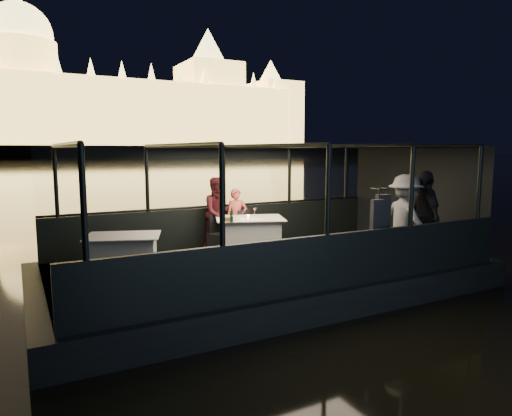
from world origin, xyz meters
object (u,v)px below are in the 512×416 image
dining_table_central (250,235)px  chair_port_left (219,231)px  person_woman_coral (237,214)px  wine_bottle (232,215)px  coat_stand (379,226)px  passenger_stripe (405,221)px  passenger_dark (424,220)px  person_man_maroon (218,216)px  chair_port_right (247,228)px  dining_table_aft (124,252)px

dining_table_central → chair_port_left: bearing=140.1°
person_woman_coral → wine_bottle: 1.26m
person_woman_coral → coat_stand: bearing=-55.8°
chair_port_left → person_woman_coral: bearing=0.7°
passenger_stripe → person_woman_coral: bearing=35.4°
coat_stand → passenger_dark: size_ratio=0.87×
passenger_stripe → wine_bottle: size_ratio=5.86×
coat_stand → person_man_maroon: bearing=114.9°
passenger_stripe → wine_bottle: (-2.84, 1.91, 0.06)m
coat_stand → wine_bottle: coat_stand is taller
coat_stand → passenger_stripe: passenger_stripe is taller
dining_table_central → person_man_maroon: bearing=120.8°
chair_port_right → coat_stand: size_ratio=0.53×
chair_port_left → coat_stand: (1.70, -3.15, 0.45)m
dining_table_central → wine_bottle: 0.88m
dining_table_aft → passenger_dark: size_ratio=0.71×
dining_table_central → chair_port_right: bearing=69.6°
coat_stand → person_man_maroon: size_ratio=0.99×
dining_table_aft → chair_port_left: chair_port_left is taller
passenger_stripe → wine_bottle: 3.42m
passenger_stripe → coat_stand: bearing=110.6°
coat_stand → passenger_stripe: 1.16m
wine_bottle → chair_port_left: bearing=85.6°
coat_stand → dining_table_central: bearing=113.3°
dining_table_aft → coat_stand: 4.60m
passenger_dark → wine_bottle: size_ratio=6.10×
dining_table_aft → dining_table_central: bearing=7.4°
chair_port_left → passenger_stripe: size_ratio=0.45×
coat_stand → passenger_dark: 1.53m
dining_table_aft → passenger_stripe: size_ratio=0.74×
person_man_maroon → chair_port_right: bearing=-32.7°
coat_stand → passenger_stripe: bearing=21.7°
dining_table_central → person_man_maroon: person_man_maroon is taller
person_man_maroon → wine_bottle: 1.11m
chair_port_right → person_man_maroon: 0.72m
passenger_stripe → passenger_dark: size_ratio=0.96×
chair_port_right → passenger_stripe: 3.45m
person_woman_coral → dining_table_central: bearing=-76.5°
chair_port_left → chair_port_right: size_ratio=0.94×
chair_port_left → chair_port_right: (0.70, 0.00, 0.00)m
chair_port_right → passenger_dark: 3.78m
coat_stand → person_man_maroon: coat_stand is taller
person_woman_coral → passenger_dark: 4.06m
person_man_maroon → wine_bottle: (-0.17, -1.08, 0.17)m
chair_port_right → passenger_dark: size_ratio=0.46×
dining_table_aft → passenger_dark: bearing=-20.4°
dining_table_aft → coat_stand: coat_stand is taller
chair_port_left → person_woman_coral: person_woman_coral is taller
person_man_maroon → passenger_stripe: passenger_stripe is taller
dining_table_aft → passenger_stripe: 5.38m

